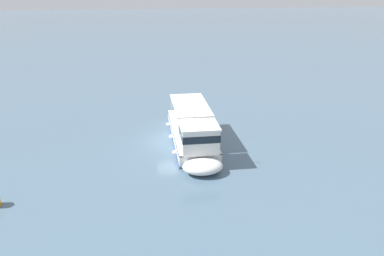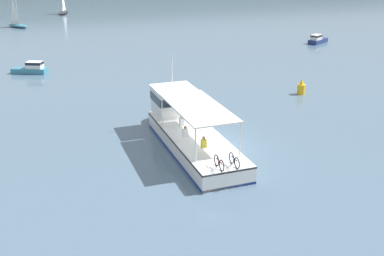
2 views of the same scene
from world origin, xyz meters
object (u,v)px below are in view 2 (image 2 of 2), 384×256
object	(u,v)px
motorboat_horizon_east	(317,39)
sailboat_near_port	(64,11)
ferry_main	(187,128)
motorboat_near_starboard	(32,68)
sailboat_off_stern	(18,24)
channel_buoy	(301,88)

from	to	relation	value
motorboat_horizon_east	sailboat_near_port	distance (m)	54.38
ferry_main	motorboat_near_starboard	bearing A→B (deg)	110.50
sailboat_off_stern	channel_buoy	xyz separation A→B (m)	(22.94, -50.49, 0.03)
motorboat_near_starboard	ferry_main	bearing A→B (deg)	-69.50
sailboat_off_stern	motorboat_horizon_east	world-z (taller)	sailboat_off_stern
ferry_main	channel_buoy	distance (m)	15.19
motorboat_horizon_east	motorboat_near_starboard	bearing A→B (deg)	-174.85
sailboat_off_stern	motorboat_horizon_east	distance (m)	49.35
motorboat_near_starboard	sailboat_near_port	xyz separation A→B (m)	(8.73, 49.05, -0.00)
ferry_main	sailboat_near_port	size ratio (longest dim) A/B	2.39
sailboat_near_port	channel_buoy	distance (m)	67.18
ferry_main	sailboat_near_port	bearing A→B (deg)	90.07
ferry_main	motorboat_near_starboard	xyz separation A→B (m)	(-8.81, 23.56, -0.47)
sailboat_off_stern	motorboat_horizon_east	xyz separation A→B (m)	(38.94, -30.31, 0.00)
sailboat_near_port	channel_buoy	world-z (taller)	sailboat_near_port
ferry_main	channel_buoy	xyz separation A→B (m)	(13.56, 6.84, -0.45)
sailboat_off_stern	sailboat_near_port	xyz separation A→B (m)	(9.29, 15.28, 0.00)
motorboat_horizon_east	channel_buoy	size ratio (longest dim) A/B	2.71
channel_buoy	motorboat_near_starboard	bearing A→B (deg)	143.22
motorboat_near_starboard	channel_buoy	xyz separation A→B (m)	(22.37, -16.73, 0.02)
ferry_main	motorboat_near_starboard	world-z (taller)	ferry_main
sailboat_off_stern	sailboat_near_port	distance (m)	17.88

